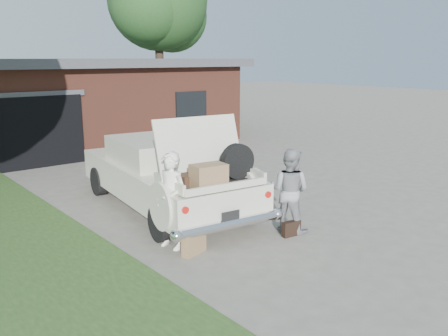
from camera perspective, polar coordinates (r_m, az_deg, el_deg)
ground at (r=9.68m, az=2.29°, el=-6.98°), size 90.00×90.00×0.00m
house at (r=19.62m, az=-18.55°, el=7.58°), size 12.80×7.80×3.30m
tree_right at (r=26.36m, az=-7.80°, el=18.82°), size 5.99×5.21×8.89m
sedan at (r=10.65m, az=-7.08°, el=-0.68°), size 2.79×5.70×2.22m
woman_left at (r=8.40m, az=-6.37°, el=-3.91°), size 0.56×0.72×1.75m
woman_right at (r=9.27m, az=7.88°, el=-2.68°), size 0.88×0.97×1.64m
suitcase_left at (r=8.32m, az=-3.64°, el=-9.01°), size 0.52×0.28×0.39m
suitcase_right at (r=9.19m, az=8.09°, el=-7.23°), size 0.40×0.18×0.29m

